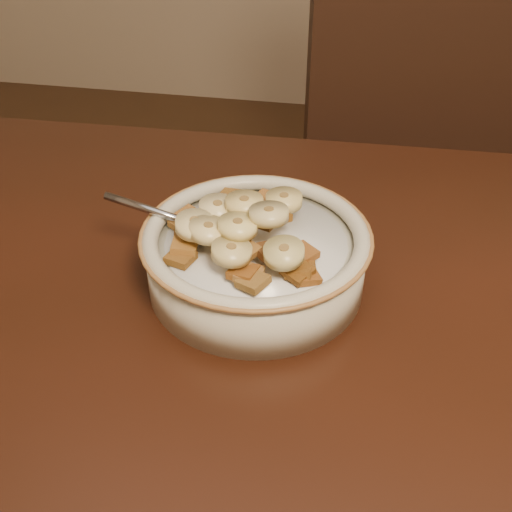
% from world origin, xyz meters
% --- Properties ---
extents(table, '(1.42, 0.93, 0.04)m').
position_xyz_m(table, '(0.00, 0.00, 0.73)').
color(table, black).
rests_on(table, floor).
extents(chair, '(0.55, 0.55, 1.02)m').
position_xyz_m(chair, '(0.07, 0.64, 0.51)').
color(chair, black).
rests_on(chair, floor).
extents(cereal_bowl, '(0.18, 0.18, 0.04)m').
position_xyz_m(cereal_bowl, '(-0.12, 0.17, 0.77)').
color(cereal_bowl, beige).
rests_on(cereal_bowl, table).
extents(milk, '(0.15, 0.15, 0.00)m').
position_xyz_m(milk, '(-0.12, 0.17, 0.79)').
color(milk, white).
rests_on(milk, cereal_bowl).
extents(spoon, '(0.05, 0.04, 0.01)m').
position_xyz_m(spoon, '(-0.15, 0.17, 0.80)').
color(spoon, '#94969F').
rests_on(spoon, cereal_bowl).
extents(cereal_square_0, '(0.03, 0.03, 0.01)m').
position_xyz_m(cereal_square_0, '(-0.17, 0.17, 0.80)').
color(cereal_square_0, brown).
rests_on(cereal_square_0, milk).
extents(cereal_square_1, '(0.03, 0.03, 0.01)m').
position_xyz_m(cereal_square_1, '(-0.18, 0.18, 0.80)').
color(cereal_square_1, brown).
rests_on(cereal_square_1, milk).
extents(cereal_square_2, '(0.03, 0.03, 0.01)m').
position_xyz_m(cereal_square_2, '(-0.17, 0.16, 0.80)').
color(cereal_square_2, brown).
rests_on(cereal_square_2, milk).
extents(cereal_square_3, '(0.03, 0.03, 0.01)m').
position_xyz_m(cereal_square_3, '(-0.11, 0.18, 0.82)').
color(cereal_square_3, brown).
rests_on(cereal_square_3, milk).
extents(cereal_square_4, '(0.03, 0.03, 0.01)m').
position_xyz_m(cereal_square_4, '(-0.12, 0.13, 0.81)').
color(cereal_square_4, brown).
rests_on(cereal_square_4, milk).
extents(cereal_square_5, '(0.03, 0.03, 0.01)m').
position_xyz_m(cereal_square_5, '(-0.12, 0.22, 0.80)').
color(cereal_square_5, '#9B5526').
rests_on(cereal_square_5, milk).
extents(cereal_square_6, '(0.02, 0.02, 0.01)m').
position_xyz_m(cereal_square_6, '(-0.12, 0.17, 0.82)').
color(cereal_square_6, brown).
rests_on(cereal_square_6, milk).
extents(cereal_square_7, '(0.03, 0.03, 0.01)m').
position_xyz_m(cereal_square_7, '(-0.18, 0.17, 0.80)').
color(cereal_square_7, brown).
rests_on(cereal_square_7, milk).
extents(cereal_square_8, '(0.02, 0.02, 0.01)m').
position_xyz_m(cereal_square_8, '(-0.14, 0.21, 0.80)').
color(cereal_square_8, brown).
rests_on(cereal_square_8, milk).
extents(cereal_square_9, '(0.03, 0.03, 0.01)m').
position_xyz_m(cereal_square_9, '(-0.11, 0.22, 0.80)').
color(cereal_square_9, '#8E5D2B').
rests_on(cereal_square_9, milk).
extents(cereal_square_10, '(0.02, 0.02, 0.01)m').
position_xyz_m(cereal_square_10, '(-0.08, 0.13, 0.80)').
color(cereal_square_10, brown).
rests_on(cereal_square_10, milk).
extents(cereal_square_11, '(0.02, 0.02, 0.01)m').
position_xyz_m(cereal_square_11, '(-0.15, 0.22, 0.80)').
color(cereal_square_11, brown).
rests_on(cereal_square_11, milk).
extents(cereal_square_12, '(0.03, 0.03, 0.01)m').
position_xyz_m(cereal_square_12, '(-0.08, 0.12, 0.80)').
color(cereal_square_12, '#653311').
rests_on(cereal_square_12, milk).
extents(cereal_square_13, '(0.02, 0.02, 0.01)m').
position_xyz_m(cereal_square_13, '(-0.17, 0.14, 0.80)').
color(cereal_square_13, '#95631F').
rests_on(cereal_square_13, milk).
extents(cereal_square_14, '(0.03, 0.03, 0.01)m').
position_xyz_m(cereal_square_14, '(-0.11, 0.17, 0.82)').
color(cereal_square_14, brown).
rests_on(cereal_square_14, milk).
extents(cereal_square_15, '(0.03, 0.03, 0.01)m').
position_xyz_m(cereal_square_15, '(-0.11, 0.14, 0.81)').
color(cereal_square_15, brown).
rests_on(cereal_square_15, milk).
extents(cereal_square_16, '(0.03, 0.03, 0.01)m').
position_xyz_m(cereal_square_16, '(-0.11, 0.11, 0.80)').
color(cereal_square_16, brown).
rests_on(cereal_square_16, milk).
extents(cereal_square_17, '(0.03, 0.03, 0.01)m').
position_xyz_m(cereal_square_17, '(-0.08, 0.14, 0.80)').
color(cereal_square_17, brown).
rests_on(cereal_square_17, milk).
extents(cereal_square_18, '(0.02, 0.02, 0.01)m').
position_xyz_m(cereal_square_18, '(-0.12, 0.12, 0.80)').
color(cereal_square_18, brown).
rests_on(cereal_square_18, milk).
extents(cereal_square_19, '(0.02, 0.02, 0.01)m').
position_xyz_m(cereal_square_19, '(-0.12, 0.11, 0.80)').
color(cereal_square_19, olive).
rests_on(cereal_square_19, milk).
extents(cereal_square_20, '(0.03, 0.03, 0.01)m').
position_xyz_m(cereal_square_20, '(-0.08, 0.13, 0.80)').
color(cereal_square_20, '#96531E').
rests_on(cereal_square_20, milk).
extents(cereal_square_21, '(0.02, 0.03, 0.01)m').
position_xyz_m(cereal_square_21, '(-0.17, 0.13, 0.80)').
color(cereal_square_21, brown).
rests_on(cereal_square_21, milk).
extents(banana_slice_0, '(0.04, 0.04, 0.01)m').
position_xyz_m(banana_slice_0, '(-0.13, 0.18, 0.83)').
color(banana_slice_0, tan).
rests_on(banana_slice_0, milk).
extents(banana_slice_1, '(0.04, 0.04, 0.01)m').
position_xyz_m(banana_slice_1, '(-0.13, 0.12, 0.82)').
color(banana_slice_1, '#D5C168').
rests_on(banana_slice_1, milk).
extents(banana_slice_2, '(0.04, 0.04, 0.02)m').
position_xyz_m(banana_slice_2, '(-0.09, 0.13, 0.82)').
color(banana_slice_2, '#D3C471').
rests_on(banana_slice_2, milk).
extents(banana_slice_3, '(0.03, 0.03, 0.01)m').
position_xyz_m(banana_slice_3, '(-0.15, 0.18, 0.82)').
color(banana_slice_3, '#F9E3A1').
rests_on(banana_slice_3, milk).
extents(banana_slice_4, '(0.04, 0.04, 0.01)m').
position_xyz_m(banana_slice_4, '(-0.13, 0.14, 0.82)').
color(banana_slice_4, '#D5C177').
rests_on(banana_slice_4, milk).
extents(banana_slice_5, '(0.03, 0.03, 0.02)m').
position_xyz_m(banana_slice_5, '(-0.17, 0.15, 0.82)').
color(banana_slice_5, beige).
rests_on(banana_slice_5, milk).
extents(banana_slice_6, '(0.04, 0.04, 0.01)m').
position_xyz_m(banana_slice_6, '(-0.10, 0.20, 0.82)').
color(banana_slice_6, '#D4C67B').
rests_on(banana_slice_6, milk).
extents(banana_slice_7, '(0.04, 0.04, 0.01)m').
position_xyz_m(banana_slice_7, '(-0.15, 0.14, 0.82)').
color(banana_slice_7, beige).
rests_on(banana_slice_7, milk).
extents(banana_slice_8, '(0.03, 0.03, 0.01)m').
position_xyz_m(banana_slice_8, '(-0.11, 0.16, 0.83)').
color(banana_slice_8, '#CBB67F').
rests_on(banana_slice_8, milk).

